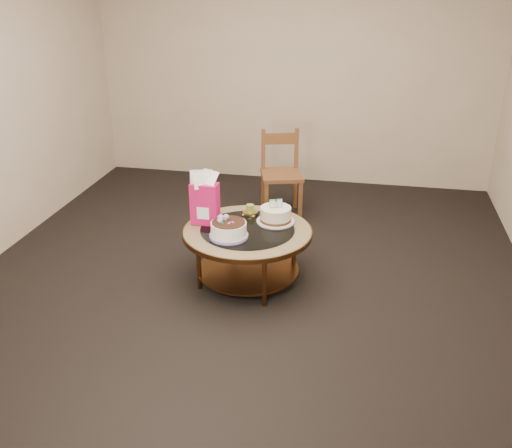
% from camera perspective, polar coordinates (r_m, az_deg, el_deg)
% --- Properties ---
extents(ground, '(5.00, 5.00, 0.00)m').
position_cam_1_polar(ground, '(4.66, -0.82, -5.62)').
color(ground, black).
rests_on(ground, ground).
extents(room_walls, '(4.52, 5.02, 2.61)m').
position_cam_1_polar(room_walls, '(4.11, -0.96, 13.34)').
color(room_walls, '#C5B095').
rests_on(room_walls, ground).
extents(coffee_table, '(1.02, 1.02, 0.46)m').
position_cam_1_polar(coffee_table, '(4.48, -0.85, -1.43)').
color(coffee_table, brown).
rests_on(coffee_table, ground).
extents(decorated_cake, '(0.29, 0.29, 0.17)m').
position_cam_1_polar(decorated_cake, '(4.30, -2.77, -0.63)').
color(decorated_cake, '#9D85BC').
rests_on(decorated_cake, coffee_table).
extents(cream_cake, '(0.31, 0.31, 0.19)m').
position_cam_1_polar(cream_cake, '(4.55, 1.98, 0.91)').
color(cream_cake, silver).
rests_on(cream_cake, coffee_table).
extents(gift_bag, '(0.22, 0.16, 0.43)m').
position_cam_1_polar(gift_bag, '(4.49, -5.15, 2.60)').
color(gift_bag, '#C91258').
rests_on(gift_bag, coffee_table).
extents(pillar_candle, '(0.12, 0.12, 0.09)m').
position_cam_1_polar(pillar_candle, '(4.71, -0.59, 1.35)').
color(pillar_candle, '#F2CD63').
rests_on(pillar_candle, coffee_table).
extents(dining_chair, '(0.49, 0.49, 0.86)m').
position_cam_1_polar(dining_chair, '(5.76, 2.53, 5.12)').
color(dining_chair, brown).
rests_on(dining_chair, ground).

